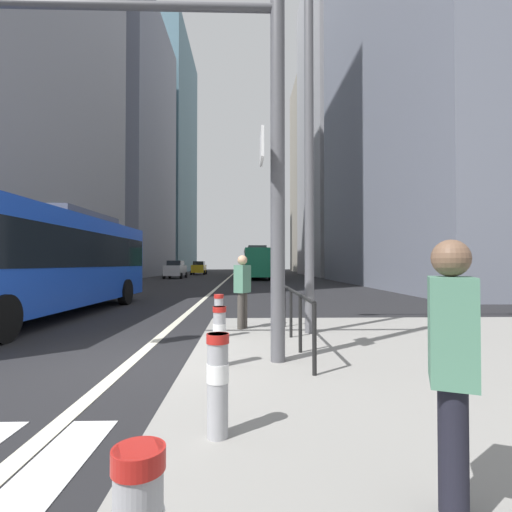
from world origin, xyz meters
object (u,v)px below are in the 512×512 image
at_px(car_receding_far, 251,268).
at_px(car_oncoming_far, 199,268).
at_px(street_lamp_post, 309,94).
at_px(bollard_back, 219,313).
at_px(car_receding_near, 260,268).
at_px(city_bus_blue_oncoming, 44,257).
at_px(city_bus_red_distant, 255,262).
at_px(bollard_right, 219,333).
at_px(city_bus_red_receding, 256,262).
at_px(pedestrian_waiting, 242,288).
at_px(traffic_signal_gantry, 161,102).
at_px(car_oncoming_mid, 175,269).
at_px(pedestrian_walking, 452,365).
at_px(bollard_left, 218,379).

xyz_separation_m(car_receding_far, car_oncoming_far, (-7.46, 4.01, -0.00)).
bearing_deg(street_lamp_post, bollard_back, -168.44).
bearing_deg(car_receding_near, city_bus_blue_oncoming, -101.04).
relative_size(city_bus_red_distant, bollard_right, 13.56).
relative_size(city_bus_red_receding, pedestrian_waiting, 7.10).
height_order(city_bus_red_receding, car_receding_far, city_bus_red_receding).
distance_m(city_bus_blue_oncoming, car_receding_far, 40.71).
bearing_deg(city_bus_blue_oncoming, pedestrian_waiting, -26.29).
bearing_deg(bollard_back, traffic_signal_gantry, -110.67).
xyz_separation_m(street_lamp_post, bollard_right, (-1.74, -2.59, -4.66)).
height_order(car_oncoming_mid, car_receding_far, same).
bearing_deg(city_bus_blue_oncoming, pedestrian_walking, -52.76).
distance_m(city_bus_red_distant, street_lamp_post, 54.80).
distance_m(traffic_signal_gantry, pedestrian_walking, 5.32).
relative_size(car_oncoming_mid, street_lamp_post, 0.55).
height_order(city_bus_blue_oncoming, car_receding_far, city_bus_blue_oncoming).
bearing_deg(pedestrian_waiting, city_bus_blue_oncoming, 153.71).
bearing_deg(bollard_right, car_receding_near, 87.03).
height_order(bollard_left, pedestrian_walking, pedestrian_walking).
height_order(city_bus_red_receding, bollard_left, city_bus_red_receding).
distance_m(city_bus_red_receding, car_receding_near, 12.59).
distance_m(city_bus_blue_oncoming, street_lamp_post, 8.92).
bearing_deg(car_oncoming_mid, car_oncoming_far, 85.88).
xyz_separation_m(car_oncoming_far, bollard_left, (6.47, -52.56, -0.35)).
height_order(city_bus_red_receding, traffic_signal_gantry, traffic_signal_gantry).
relative_size(city_bus_blue_oncoming, city_bus_red_distant, 1.00).
height_order(car_receding_near, pedestrian_waiting, car_receding_near).
height_order(city_bus_red_receding, car_oncoming_far, city_bus_red_receding).
distance_m(car_oncoming_mid, street_lamp_post, 35.72).
relative_size(car_oncoming_far, bollard_right, 4.69).
bearing_deg(city_bus_red_receding, city_bus_blue_oncoming, -103.80).
distance_m(bollard_right, bollard_back, 2.21).
height_order(bollard_left, bollard_back, bollard_left).
bearing_deg(city_bus_red_distant, bollard_right, -91.92).
bearing_deg(car_receding_far, city_bus_blue_oncoming, -99.62).
bearing_deg(car_receding_near, pedestrian_waiting, -92.79).
distance_m(car_oncoming_far, bollard_right, 50.68).
xyz_separation_m(city_bus_blue_oncoming, bollard_left, (5.81, -8.42, -1.20)).
bearing_deg(bollard_left, city_bus_red_distant, 88.28).
height_order(bollard_right, pedestrian_waiting, pedestrian_waiting).
height_order(car_receding_near, traffic_signal_gantry, traffic_signal_gantry).
height_order(city_bus_red_distant, bollard_back, city_bus_red_distant).
bearing_deg(bollard_left, pedestrian_waiting, 88.21).
height_order(car_receding_far, pedestrian_walking, car_receding_far).
relative_size(city_bus_red_receding, bollard_right, 13.81).
bearing_deg(city_bus_red_distant, car_receding_far, -94.11).
relative_size(city_bus_blue_oncoming, car_receding_far, 2.61).
bearing_deg(pedestrian_waiting, pedestrian_walking, -79.15).
bearing_deg(bollard_right, bollard_back, 94.20).
distance_m(car_oncoming_far, bollard_left, 52.95).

